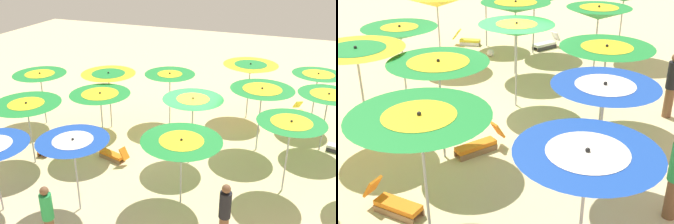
% 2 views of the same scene
% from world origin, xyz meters
% --- Properties ---
extents(ground, '(41.32, 41.32, 0.04)m').
position_xyz_m(ground, '(0.00, 0.00, -0.02)').
color(ground, beige).
extents(beach_umbrella_1, '(1.96, 1.96, 2.31)m').
position_xyz_m(beach_umbrella_1, '(3.98, -1.74, 2.10)').
color(beach_umbrella_1, '#B2B2B7').
rests_on(beach_umbrella_1, ground).
extents(beach_umbrella_2, '(2.29, 2.29, 2.15)m').
position_xyz_m(beach_umbrella_2, '(2.66, 0.86, 1.93)').
color(beach_umbrella_2, '#B2B2B7').
rests_on(beach_umbrella_2, ground).
extents(beach_umbrella_3, '(1.99, 1.99, 2.41)m').
position_xyz_m(beach_umbrella_3, '(0.94, 3.60, 2.17)').
color(beach_umbrella_3, '#B2B2B7').
rests_on(beach_umbrella_3, ground).
extents(beach_umbrella_5, '(2.28, 2.28, 2.29)m').
position_xyz_m(beach_umbrella_5, '(2.34, -4.64, 2.08)').
color(beach_umbrella_5, '#B2B2B7').
rests_on(beach_umbrella_5, ground).
extents(beach_umbrella_6, '(2.11, 2.11, 2.32)m').
position_xyz_m(beach_umbrella_6, '(0.76, -2.80, 2.11)').
color(beach_umbrella_6, '#B2B2B7').
rests_on(beach_umbrella_6, ground).
extents(beach_umbrella_7, '(2.03, 2.03, 2.40)m').
position_xyz_m(beach_umbrella_7, '(0.25, 0.42, 2.18)').
color(beach_umbrella_7, '#B2B2B7').
rests_on(beach_umbrella_7, ground).
extents(beach_umbrella_8, '(2.22, 2.22, 2.46)m').
position_xyz_m(beach_umbrella_8, '(-1.37, 2.42, 2.23)').
color(beach_umbrella_8, '#B2B2B7').
rests_on(beach_umbrella_8, ground).
extents(beach_umbrella_9, '(2.12, 2.12, 2.25)m').
position_xyz_m(beach_umbrella_9, '(-2.23, 4.62, 2.03)').
color(beach_umbrella_9, '#B2B2B7').
rests_on(beach_umbrella_9, ground).
extents(beach_umbrella_10, '(2.13, 2.13, 2.26)m').
position_xyz_m(beach_umbrella_10, '(-0.44, -6.28, 2.05)').
color(beach_umbrella_10, '#B2B2B7').
rests_on(beach_umbrella_10, ground).
extents(beach_umbrella_11, '(2.15, 2.15, 2.40)m').
position_xyz_m(beach_umbrella_11, '(-1.10, -3.50, 2.19)').
color(beach_umbrella_11, '#B2B2B7').
rests_on(beach_umbrella_11, ground).
extents(beach_umbrella_12, '(2.05, 2.05, 2.25)m').
position_xyz_m(beach_umbrella_12, '(-2.33, -1.38, 2.03)').
color(beach_umbrella_12, '#B2B2B7').
rests_on(beach_umbrella_12, ground).
extents(beach_umbrella_13, '(2.27, 2.27, 2.48)m').
position_xyz_m(beach_umbrella_13, '(-4.07, 1.54, 2.22)').
color(beach_umbrella_13, '#B2B2B7').
rests_on(beach_umbrella_13, ground).
extents(beach_umbrella_14, '(2.04, 2.04, 2.31)m').
position_xyz_m(beach_umbrella_14, '(-4.26, 4.20, 2.10)').
color(beach_umbrella_14, '#B2B2B7').
rests_on(beach_umbrella_14, ground).
extents(lounger_0, '(1.21, 0.58, 0.62)m').
position_xyz_m(lounger_0, '(1.50, -4.74, 0.20)').
color(lounger_0, olive).
rests_on(lounger_0, ground).
extents(lounger_1, '(0.62, 1.26, 0.63)m').
position_xyz_m(lounger_1, '(1.21, -2.15, 0.20)').
color(lounger_1, olive).
rests_on(lounger_1, ground).
extents(lounger_4, '(1.12, 0.82, 0.63)m').
position_xyz_m(lounger_4, '(-4.93, 3.80, 0.21)').
color(lounger_4, silver).
rests_on(lounger_4, ground).
extents(beachgoer_0, '(0.30, 0.30, 1.77)m').
position_xyz_m(beachgoer_0, '(3.83, 2.42, 0.93)').
color(beachgoer_0, brown).
rests_on(beachgoer_0, ground).
extents(beachgoer_1, '(0.30, 0.30, 1.73)m').
position_xyz_m(beachgoer_1, '(5.44, -1.64, 0.91)').
color(beachgoer_1, brown).
rests_on(beachgoer_1, ground).
extents(beach_ball, '(0.28, 0.28, 0.28)m').
position_xyz_m(beach_ball, '(-3.23, 3.28, 0.14)').
color(beach_ball, white).
rests_on(beach_ball, ground).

